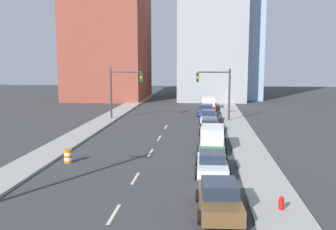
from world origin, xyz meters
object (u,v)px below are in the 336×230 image
object	(u,v)px
fire_hydrant	(281,205)
sedan_silver	(209,117)
sedan_brown	(219,198)
sedan_white	(212,163)
traffic_signal_right	(220,88)
sedan_tan	(210,126)
traffic_barrel	(68,156)
box_truck_green	(213,138)
box_truck_red	(208,103)
sedan_blue	(206,110)
traffic_signal_left	(120,87)

from	to	relation	value
fire_hydrant	sedan_silver	size ratio (longest dim) A/B	0.18
sedan_brown	sedan_white	xyz separation A→B (m)	(-0.23, 6.42, -0.05)
traffic_signal_right	sedan_tan	bearing A→B (deg)	-99.29
sedan_white	sedan_tan	size ratio (longest dim) A/B	0.99
traffic_barrel	fire_hydrant	bearing A→B (deg)	-29.88
traffic_signal_right	sedan_tan	distance (m)	8.30
traffic_signal_right	box_truck_green	size ratio (longest dim) A/B	1.11
box_truck_green	box_truck_red	distance (m)	26.22
traffic_barrel	sedan_silver	xyz separation A→B (m)	(10.19, 18.75, 0.21)
traffic_barrel	sedan_white	xyz separation A→B (m)	(10.23, -1.45, 0.16)
fire_hydrant	sedan_tan	world-z (taller)	sedan_tan
traffic_barrel	sedan_brown	xyz separation A→B (m)	(10.46, -7.87, 0.21)
box_truck_green	sedan_tan	xyz separation A→B (m)	(-0.13, 7.05, -0.24)
traffic_signal_right	traffic_barrel	bearing A→B (deg)	-120.20
traffic_barrel	box_truck_red	size ratio (longest dim) A/B	0.16
sedan_tan	sedan_silver	distance (m)	6.51
fire_hydrant	sedan_brown	xyz separation A→B (m)	(-2.95, -0.16, 0.28)
traffic_barrel	sedan_blue	bearing A→B (deg)	68.26
traffic_barrel	box_truck_green	world-z (taller)	box_truck_green
fire_hydrant	sedan_tan	bearing A→B (deg)	99.00
sedan_brown	box_truck_red	distance (m)	39.29
fire_hydrant	sedan_blue	distance (m)	32.74
sedan_white	box_truck_green	size ratio (longest dim) A/B	0.83
traffic_barrel	sedan_tan	xyz separation A→B (m)	(10.25, 12.25, 0.19)
traffic_barrel	fire_hydrant	world-z (taller)	traffic_barrel
fire_hydrant	sedan_silver	bearing A→B (deg)	96.94
fire_hydrant	sedan_white	size ratio (longest dim) A/B	0.18
sedan_blue	box_truck_red	xyz separation A→B (m)	(0.34, 6.58, 0.20)
sedan_tan	sedan_brown	bearing A→B (deg)	-87.65
sedan_silver	sedan_blue	distance (m)	6.10
sedan_brown	box_truck_green	xyz separation A→B (m)	(-0.08, 13.06, 0.21)
box_truck_red	fire_hydrant	bearing A→B (deg)	-85.66
traffic_signal_right	traffic_barrel	distance (m)	23.09
sedan_white	box_truck_red	distance (m)	32.87
traffic_signal_right	box_truck_red	size ratio (longest dim) A/B	1.07
traffic_signal_right	sedan_blue	size ratio (longest dim) A/B	1.29
sedan_brown	sedan_blue	bearing A→B (deg)	87.79
box_truck_red	sedan_tan	bearing A→B (deg)	-90.27
box_truck_green	box_truck_red	xyz separation A→B (m)	(-0.13, 26.22, -0.03)
fire_hydrant	box_truck_red	distance (m)	39.25
sedan_blue	traffic_signal_right	bearing A→B (deg)	-70.54
sedan_tan	box_truck_red	size ratio (longest dim) A/B	0.80
traffic_signal_right	box_truck_green	bearing A→B (deg)	-94.32
box_truck_green	sedan_silver	distance (m)	13.56
traffic_barrel	sedan_brown	bearing A→B (deg)	-36.97
sedan_brown	traffic_barrel	bearing A→B (deg)	139.86
fire_hydrant	box_truck_green	xyz separation A→B (m)	(-3.04, 12.90, 0.49)
traffic_barrel	sedan_blue	size ratio (longest dim) A/B	0.19
sedan_blue	traffic_barrel	bearing A→B (deg)	-109.29
fire_hydrant	traffic_signal_left	bearing A→B (deg)	117.19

